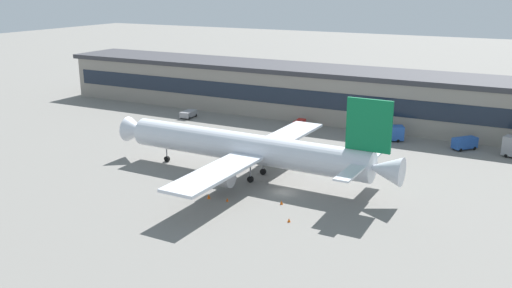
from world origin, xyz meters
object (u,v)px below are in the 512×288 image
(fuel_truck, at_px, (383,132))
(traffic_cone_3, at_px, (227,200))
(follow_me_car, at_px, (300,123))
(traffic_cone_0, at_px, (282,202))
(airliner, at_px, (250,148))
(pushback_tractor, at_px, (188,114))
(crew_van, at_px, (465,143))
(traffic_cone_1, at_px, (209,196))
(traffic_cone_2, at_px, (289,220))

(fuel_truck, relative_size, traffic_cone_3, 15.83)
(follow_me_car, relative_size, traffic_cone_0, 7.47)
(fuel_truck, distance_m, follow_me_car, 20.85)
(airliner, bearing_deg, traffic_cone_0, -40.54)
(pushback_tractor, bearing_deg, follow_me_car, 7.50)
(crew_van, bearing_deg, traffic_cone_1, -123.79)
(airliner, relative_size, traffic_cone_2, 92.41)
(traffic_cone_2, bearing_deg, traffic_cone_1, 171.31)
(traffic_cone_1, bearing_deg, traffic_cone_2, -8.69)
(traffic_cone_0, xyz_separation_m, traffic_cone_2, (3.84, -5.58, -0.01))
(fuel_truck, bearing_deg, follow_me_car, 174.49)
(airliner, xyz_separation_m, fuel_truck, (14.37, 34.65, -3.48))
(fuel_truck, height_order, traffic_cone_0, fuel_truck)
(crew_van, height_order, traffic_cone_2, crew_van)
(traffic_cone_1, bearing_deg, traffic_cone_0, 15.89)
(airliner, distance_m, traffic_cone_1, 13.20)
(traffic_cone_3, bearing_deg, fuel_truck, 75.41)
(fuel_truck, xyz_separation_m, traffic_cone_0, (-3.93, -43.58, -1.58))
(pushback_tractor, bearing_deg, fuel_truck, 2.13)
(fuel_truck, relative_size, traffic_cone_1, 12.48)
(pushback_tractor, distance_m, traffic_cone_1, 56.85)
(follow_me_car, distance_m, traffic_cone_0, 48.59)
(fuel_truck, xyz_separation_m, traffic_cone_2, (-0.09, -49.16, -1.59))
(traffic_cone_1, xyz_separation_m, traffic_cone_3, (3.24, 0.35, -0.07))
(crew_van, bearing_deg, traffic_cone_3, -121.24)
(airliner, bearing_deg, traffic_cone_1, -94.51)
(fuel_truck, xyz_separation_m, traffic_cone_1, (-15.33, -46.83, -1.53))
(follow_me_car, relative_size, traffic_cone_2, 7.65)
(follow_me_car, height_order, traffic_cone_0, follow_me_car)
(airliner, height_order, traffic_cone_0, airliner)
(pushback_tractor, relative_size, traffic_cone_0, 8.21)
(airliner, distance_m, pushback_tractor, 48.69)
(traffic_cone_0, relative_size, traffic_cone_2, 1.02)
(fuel_truck, distance_m, traffic_cone_0, 43.79)
(crew_van, xyz_separation_m, traffic_cone_3, (-29.03, -47.87, -1.18))
(traffic_cone_2, xyz_separation_m, traffic_cone_3, (-12.00, 2.68, -0.02))
(fuel_truck, relative_size, follow_me_car, 1.93)
(crew_van, bearing_deg, airliner, -130.98)
(traffic_cone_1, distance_m, traffic_cone_3, 3.26)
(crew_van, distance_m, traffic_cone_3, 56.00)
(pushback_tractor, distance_m, traffic_cone_2, 68.84)
(airliner, relative_size, fuel_truck, 6.25)
(traffic_cone_3, bearing_deg, traffic_cone_1, -173.84)
(pushback_tractor, distance_m, follow_me_car, 29.63)
(crew_van, xyz_separation_m, fuel_truck, (-16.94, -1.39, 0.42))
(follow_me_car, bearing_deg, fuel_truck, -5.51)
(follow_me_car, bearing_deg, crew_van, -0.93)
(airliner, bearing_deg, follow_me_car, 99.85)
(airliner, height_order, crew_van, airliner)
(follow_me_car, distance_m, traffic_cone_2, 55.17)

